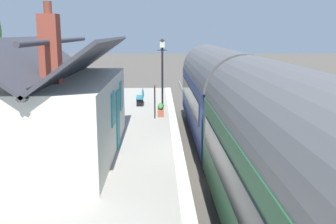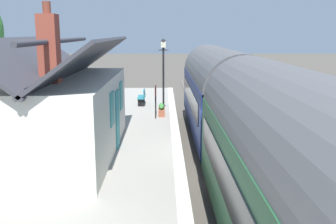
{
  "view_description": "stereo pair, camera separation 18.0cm",
  "coord_description": "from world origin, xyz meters",
  "px_view_note": "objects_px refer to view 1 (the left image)",
  "views": [
    {
      "loc": [
        -13.5,
        1.85,
        5.01
      ],
      "look_at": [
        1.95,
        1.5,
        1.83
      ],
      "focal_mm": 41.63,
      "sensor_mm": 36.0,
      "label": 1
    },
    {
      "loc": [
        -13.5,
        1.67,
        5.01
      ],
      "look_at": [
        1.95,
        1.5,
        1.83
      ],
      "focal_mm": 41.63,
      "sensor_mm": 36.0,
      "label": 2
    }
  ],
  "objects_px": {
    "train": "(241,116)",
    "station_building": "(64,113)",
    "planter_edge_far": "(87,91)",
    "station_sign_board": "(155,94)",
    "lamp_post_platform": "(162,62)",
    "planter_corner_building": "(161,110)",
    "bench_mid_platform": "(141,97)"
  },
  "relations": [
    {
      "from": "bench_mid_platform",
      "to": "planter_corner_building",
      "type": "height_order",
      "value": "bench_mid_platform"
    },
    {
      "from": "planter_corner_building",
      "to": "station_building",
      "type": "bearing_deg",
      "value": 152.48
    },
    {
      "from": "planter_edge_far",
      "to": "planter_corner_building",
      "type": "relative_size",
      "value": 0.75
    },
    {
      "from": "train",
      "to": "planter_corner_building",
      "type": "relative_size",
      "value": 18.71
    },
    {
      "from": "bench_mid_platform",
      "to": "planter_edge_far",
      "type": "relative_size",
      "value": 1.71
    },
    {
      "from": "station_building",
      "to": "planter_corner_building",
      "type": "relative_size",
      "value": 7.38
    },
    {
      "from": "train",
      "to": "bench_mid_platform",
      "type": "xyz_separation_m",
      "value": [
        9.69,
        3.82,
        -0.91
      ]
    },
    {
      "from": "train",
      "to": "station_sign_board",
      "type": "height_order",
      "value": "train"
    },
    {
      "from": "station_building",
      "to": "lamp_post_platform",
      "type": "bearing_deg",
      "value": -26.31
    },
    {
      "from": "train",
      "to": "lamp_post_platform",
      "type": "distance_m",
      "value": 7.81
    },
    {
      "from": "train",
      "to": "lamp_post_platform",
      "type": "xyz_separation_m",
      "value": [
        7.26,
        2.58,
        1.3
      ]
    },
    {
      "from": "train",
      "to": "planter_corner_building",
      "type": "height_order",
      "value": "train"
    },
    {
      "from": "planter_edge_far",
      "to": "lamp_post_platform",
      "type": "bearing_deg",
      "value": -136.39
    },
    {
      "from": "station_building",
      "to": "planter_edge_far",
      "type": "bearing_deg",
      "value": 6.69
    },
    {
      "from": "bench_mid_platform",
      "to": "lamp_post_platform",
      "type": "bearing_deg",
      "value": -153.0
    },
    {
      "from": "planter_edge_far",
      "to": "station_sign_board",
      "type": "height_order",
      "value": "station_sign_board"
    },
    {
      "from": "train",
      "to": "bench_mid_platform",
      "type": "relative_size",
      "value": 14.58
    },
    {
      "from": "station_building",
      "to": "planter_corner_building",
      "type": "distance_m",
      "value": 7.31
    },
    {
      "from": "bench_mid_platform",
      "to": "planter_corner_building",
      "type": "relative_size",
      "value": 1.28
    },
    {
      "from": "train",
      "to": "planter_corner_building",
      "type": "bearing_deg",
      "value": 21.74
    },
    {
      "from": "train",
      "to": "planter_corner_building",
      "type": "xyz_separation_m",
      "value": [
        6.72,
        2.68,
        -1.09
      ]
    },
    {
      "from": "station_building",
      "to": "bench_mid_platform",
      "type": "height_order",
      "value": "station_building"
    },
    {
      "from": "station_building",
      "to": "planter_corner_building",
      "type": "bearing_deg",
      "value": -27.52
    },
    {
      "from": "bench_mid_platform",
      "to": "planter_corner_building",
      "type": "bearing_deg",
      "value": -158.93
    },
    {
      "from": "planter_corner_building",
      "to": "train",
      "type": "bearing_deg",
      "value": -158.26
    },
    {
      "from": "train",
      "to": "planter_corner_building",
      "type": "distance_m",
      "value": 7.32
    },
    {
      "from": "station_building",
      "to": "station_sign_board",
      "type": "bearing_deg",
      "value": -27.26
    },
    {
      "from": "station_building",
      "to": "planter_corner_building",
      "type": "height_order",
      "value": "station_building"
    },
    {
      "from": "planter_corner_building",
      "to": "station_sign_board",
      "type": "relative_size",
      "value": 0.7
    },
    {
      "from": "train",
      "to": "station_building",
      "type": "distance_m",
      "value": 6.02
    },
    {
      "from": "train",
      "to": "lamp_post_platform",
      "type": "height_order",
      "value": "lamp_post_platform"
    },
    {
      "from": "bench_mid_platform",
      "to": "lamp_post_platform",
      "type": "xyz_separation_m",
      "value": [
        -2.43,
        -1.24,
        2.2
      ]
    }
  ]
}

